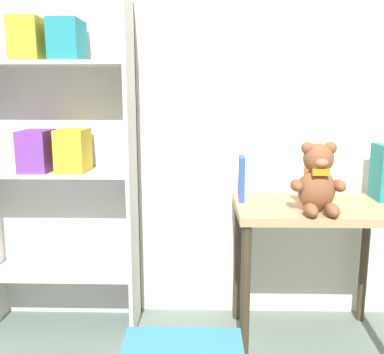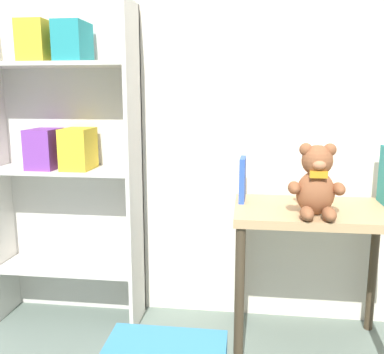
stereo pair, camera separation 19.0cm
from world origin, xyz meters
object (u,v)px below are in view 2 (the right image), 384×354
at_px(display_table, 314,231).
at_px(book_standing_orange, 314,183).
at_px(teddy_bear, 316,183).
at_px(bookshelf_side, 66,149).
at_px(book_standing_blue, 243,179).

bearing_deg(display_table, book_standing_orange, 90.00).
distance_m(teddy_bear, book_standing_orange, 0.20).
height_order(bookshelf_side, book_standing_orange, bookshelf_side).
bearing_deg(teddy_bear, display_table, 79.20).
relative_size(display_table, book_standing_blue, 3.44).
bearing_deg(book_standing_blue, teddy_bear, -31.26).
bearing_deg(book_standing_orange, display_table, -88.59).
bearing_deg(bookshelf_side, display_table, -7.43).
xyz_separation_m(display_table, teddy_bear, (-0.02, -0.11, 0.23)).
bearing_deg(book_standing_blue, display_table, -11.95).
bearing_deg(teddy_bear, bookshelf_side, 166.91).
distance_m(display_table, teddy_bear, 0.26).
bearing_deg(bookshelf_side, book_standing_orange, -3.28).
distance_m(bookshelf_side, display_table, 1.22).
bearing_deg(book_standing_orange, book_standing_blue, -177.87).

